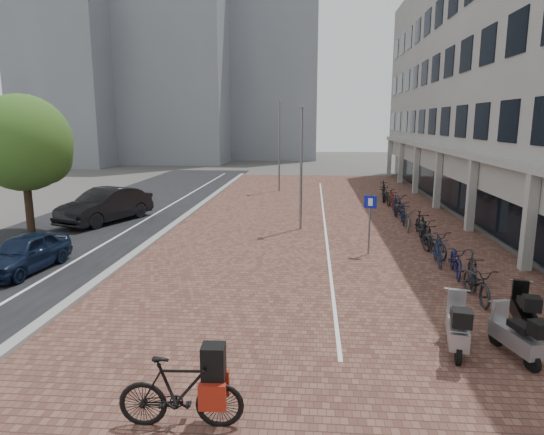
{
  "coord_description": "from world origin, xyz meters",
  "views": [
    {
      "loc": [
        1.54,
        -12.37,
        4.98
      ],
      "look_at": [
        0.0,
        6.0,
        1.3
      ],
      "focal_mm": 31.75,
      "sensor_mm": 36.0,
      "label": 1
    }
  ],
  "objects_px": {
    "scooter_mid": "(524,310)",
    "parking_sign": "(370,216)",
    "hero_bike": "(181,391)",
    "scooter_back": "(458,325)",
    "car_navy": "(24,253)",
    "car_dark": "(106,206)",
    "scooter_front": "(516,334)"
  },
  "relations": [
    {
      "from": "car_navy",
      "to": "scooter_back",
      "type": "relative_size",
      "value": 2.08
    },
    {
      "from": "scooter_front",
      "to": "parking_sign",
      "type": "relative_size",
      "value": 0.72
    },
    {
      "from": "car_dark",
      "to": "scooter_back",
      "type": "height_order",
      "value": "car_dark"
    },
    {
      "from": "car_dark",
      "to": "scooter_front",
      "type": "xyz_separation_m",
      "value": [
        14.66,
        -13.07,
        -0.29
      ]
    },
    {
      "from": "car_navy",
      "to": "hero_bike",
      "type": "relative_size",
      "value": 1.79
    },
    {
      "from": "hero_bike",
      "to": "scooter_front",
      "type": "xyz_separation_m",
      "value": [
        6.44,
        2.89,
        -0.09
      ]
    },
    {
      "from": "car_navy",
      "to": "hero_bike",
      "type": "bearing_deg",
      "value": -41.12
    },
    {
      "from": "hero_bike",
      "to": "parking_sign",
      "type": "xyz_separation_m",
      "value": [
        4.27,
        10.96,
        0.86
      ]
    },
    {
      "from": "scooter_back",
      "to": "parking_sign",
      "type": "bearing_deg",
      "value": 109.54
    },
    {
      "from": "scooter_back",
      "to": "scooter_front",
      "type": "bearing_deg",
      "value": -0.99
    },
    {
      "from": "hero_bike",
      "to": "scooter_back",
      "type": "xyz_separation_m",
      "value": [
        5.31,
        3.15,
        -0.03
      ]
    },
    {
      "from": "car_dark",
      "to": "scooter_front",
      "type": "distance_m",
      "value": 19.64
    },
    {
      "from": "scooter_mid",
      "to": "parking_sign",
      "type": "xyz_separation_m",
      "value": [
        -2.89,
        6.73,
        0.93
      ]
    },
    {
      "from": "scooter_back",
      "to": "car_dark",
      "type": "bearing_deg",
      "value": 148.54
    },
    {
      "from": "hero_bike",
      "to": "parking_sign",
      "type": "bearing_deg",
      "value": -24.42
    },
    {
      "from": "car_navy",
      "to": "parking_sign",
      "type": "distance_m",
      "value": 12.24
    },
    {
      "from": "scooter_front",
      "to": "scooter_back",
      "type": "bearing_deg",
      "value": 152.31
    },
    {
      "from": "car_dark",
      "to": "hero_bike",
      "type": "height_order",
      "value": "car_dark"
    },
    {
      "from": "hero_bike",
      "to": "scooter_mid",
      "type": "bearing_deg",
      "value": -62.52
    },
    {
      "from": "car_navy",
      "to": "scooter_back",
      "type": "height_order",
      "value": "car_navy"
    },
    {
      "from": "car_navy",
      "to": "scooter_mid",
      "type": "distance_m",
      "value": 15.14
    },
    {
      "from": "car_navy",
      "to": "car_dark",
      "type": "xyz_separation_m",
      "value": [
        -0.69,
        8.1,
        0.21
      ]
    },
    {
      "from": "scooter_back",
      "to": "scooter_mid",
      "type": "bearing_deg",
      "value": 42.48
    },
    {
      "from": "car_dark",
      "to": "scooter_front",
      "type": "height_order",
      "value": "car_dark"
    },
    {
      "from": "hero_bike",
      "to": "scooter_mid",
      "type": "distance_m",
      "value": 8.32
    },
    {
      "from": "car_navy",
      "to": "parking_sign",
      "type": "height_order",
      "value": "parking_sign"
    },
    {
      "from": "car_navy",
      "to": "scooter_back",
      "type": "distance_m",
      "value": 13.69
    },
    {
      "from": "car_navy",
      "to": "hero_bike",
      "type": "height_order",
      "value": "hero_bike"
    },
    {
      "from": "car_navy",
      "to": "car_dark",
      "type": "relative_size",
      "value": 0.73
    },
    {
      "from": "scooter_back",
      "to": "parking_sign",
      "type": "distance_m",
      "value": 7.93
    },
    {
      "from": "scooter_mid",
      "to": "scooter_back",
      "type": "distance_m",
      "value": 2.15
    },
    {
      "from": "scooter_mid",
      "to": "scooter_back",
      "type": "xyz_separation_m",
      "value": [
        -1.85,
        -1.09,
        0.04
      ]
    }
  ]
}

